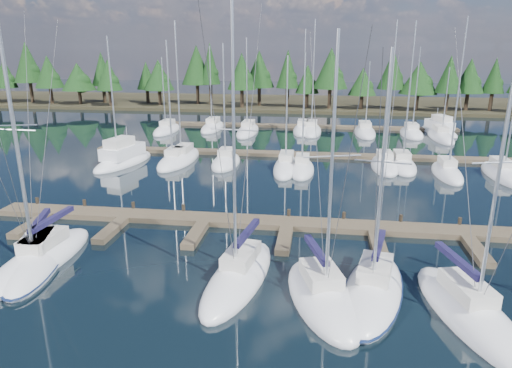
# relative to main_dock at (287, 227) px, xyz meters

# --- Properties ---
(ground) EXTENTS (260.00, 260.00, 0.00)m
(ground) POSITION_rel_main_dock_xyz_m (0.00, 12.64, -0.20)
(ground) COLOR black
(ground) RESTS_ON ground
(far_shore) EXTENTS (220.00, 30.00, 0.60)m
(far_shore) POSITION_rel_main_dock_xyz_m (0.00, 72.64, 0.10)
(far_shore) COLOR #2E2A1A
(far_shore) RESTS_ON ground
(main_dock) EXTENTS (44.00, 6.13, 0.90)m
(main_dock) POSITION_rel_main_dock_xyz_m (0.00, 0.00, 0.00)
(main_dock) COLOR brown
(main_dock) RESTS_ON ground
(back_docks) EXTENTS (50.00, 21.80, 0.40)m
(back_docks) POSITION_rel_main_dock_xyz_m (0.00, 32.23, -0.00)
(back_docks) COLOR brown
(back_docks) RESTS_ON ground
(front_sailboat_0) EXTENTS (3.24, 9.59, 14.74)m
(front_sailboat_0) POSITION_rel_main_dock_xyz_m (-14.06, -7.31, 0.09)
(front_sailboat_0) COLOR white
(front_sailboat_0) RESTS_ON ground
(front_sailboat_1) EXTENTS (5.34, 9.46, 15.20)m
(front_sailboat_1) POSITION_rel_main_dock_xyz_m (-14.20, -7.49, 0.09)
(front_sailboat_1) COLOR white
(front_sailboat_1) RESTS_ON ground
(front_sailboat_2) EXTENTS (4.04, 9.45, 15.39)m
(front_sailboat_2) POSITION_rel_main_dock_xyz_m (-2.07, -7.73, 0.10)
(front_sailboat_2) COLOR white
(front_sailboat_2) RESTS_ON ground
(front_sailboat_3) EXTENTS (5.26, 8.51, 13.88)m
(front_sailboat_3) POSITION_rel_main_dock_xyz_m (2.48, -9.24, 0.08)
(front_sailboat_3) COLOR white
(front_sailboat_3) RESTS_ON ground
(front_sailboat_4) EXTENTS (4.93, 9.57, 13.15)m
(front_sailboat_4) POSITION_rel_main_dock_xyz_m (5.06, -8.29, 0.07)
(front_sailboat_4) COLOR white
(front_sailboat_4) RESTS_ON ground
(front_sailboat_5) EXTENTS (5.00, 9.66, 14.05)m
(front_sailboat_5) POSITION_rel_main_dock_xyz_m (9.39, -9.72, 0.08)
(front_sailboat_5) COLOR white
(front_sailboat_5) RESTS_ON ground
(back_sailboat_rows) EXTENTS (43.73, 32.25, 16.85)m
(back_sailboat_rows) POSITION_rel_main_dock_xyz_m (-0.18, 27.80, 0.06)
(back_sailboat_rows) COLOR white
(back_sailboat_rows) RESTS_ON ground
(motor_yacht_left) EXTENTS (5.05, 10.08, 4.82)m
(motor_yacht_left) POSITION_rel_main_dock_xyz_m (-19.24, 16.36, 0.32)
(motor_yacht_left) COLOR white
(motor_yacht_left) RESTS_ON ground
(motor_yacht_right) EXTENTS (5.42, 9.30, 4.41)m
(motor_yacht_right) POSITION_rel_main_dock_xyz_m (19.64, 40.55, 0.28)
(motor_yacht_right) COLOR white
(motor_yacht_right) RESTS_ON ground
(tree_line) EXTENTS (184.94, 11.57, 12.82)m
(tree_line) POSITION_rel_main_dock_xyz_m (-2.15, 62.91, 7.02)
(tree_line) COLOR black
(tree_line) RESTS_ON far_shore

